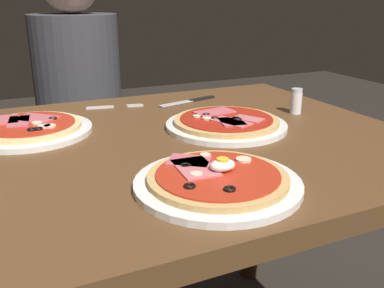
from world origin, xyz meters
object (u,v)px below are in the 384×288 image
pizza_foreground (217,180)px  diner_person (82,125)px  pizza_across_left (29,129)px  fork (110,107)px  dining_table (177,188)px  knife (191,101)px  pizza_across_right (226,123)px  salt_shaker (296,101)px

pizza_foreground → diner_person: bearing=91.5°
pizza_across_left → fork: 0.27m
dining_table → pizza_foreground: 0.30m
pizza_across_left → knife: (0.46, 0.13, -0.01)m
pizza_across_right → diner_person: (-0.20, 0.79, -0.20)m
pizza_across_left → diner_person: 0.71m
knife → diner_person: diner_person is taller
pizza_foreground → fork: 0.59m
pizza_across_left → salt_shaker: (0.66, -0.11, 0.02)m
dining_table → salt_shaker: 0.40m
diner_person → dining_table: bearing=94.8°
diner_person → pizza_across_left: bearing=70.7°
fork → pizza_foreground: bearing=-87.3°
fork → knife: knife is taller
pizza_across_left → pizza_across_right: (0.43, -0.15, 0.00)m
pizza_foreground → salt_shaker: size_ratio=4.13×
salt_shaker → diner_person: size_ratio=0.06×
diner_person → knife: bearing=114.7°
pizza_across_left → knife: 0.48m
pizza_across_right → diner_person: 0.84m
pizza_across_right → fork: size_ratio=1.82×
dining_table → pizza_across_right: 0.19m
knife → fork: bearing=173.1°
pizza_across_left → salt_shaker: salt_shaker is taller
pizza_across_left → fork: size_ratio=1.77×
knife → pizza_foreground: bearing=-110.5°
pizza_across_right → fork: bearing=123.6°
pizza_across_right → diner_person: diner_person is taller
knife → salt_shaker: salt_shaker is taller
pizza_foreground → knife: (0.21, 0.56, -0.01)m
fork → diner_person: diner_person is taller
dining_table → fork: fork is taller
fork → diner_person: bearing=90.1°
pizza_across_right → knife: size_ratio=1.48×
pizza_across_right → fork: (-0.20, 0.30, -0.01)m
pizza_across_left → salt_shaker: size_ratio=4.16×
dining_table → pizza_foreground: (-0.04, -0.27, 0.14)m
pizza_across_right → salt_shaker: (0.23, 0.04, 0.02)m
pizza_foreground → knife: 0.60m
pizza_foreground → fork: (-0.03, 0.59, -0.01)m
knife → pizza_across_left: bearing=-164.7°
pizza_across_left → pizza_across_right: size_ratio=0.97×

